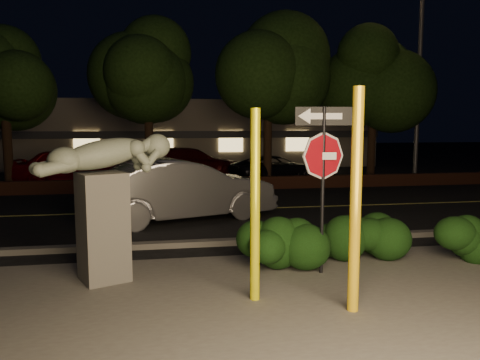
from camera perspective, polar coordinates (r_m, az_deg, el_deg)
name	(u,v)px	position (r m, az deg, el deg)	size (l,w,h in m)	color
ground	(218,195)	(17.11, -2.68, -1.85)	(90.00, 90.00, 0.00)	black
patio	(320,314)	(6.67, 9.72, -15.84)	(14.00, 6.00, 0.02)	#4C4944
road	(231,210)	(14.18, -1.16, -3.62)	(80.00, 8.00, 0.01)	black
lane_marking	(231,209)	(14.18, -1.16, -3.57)	(80.00, 0.12, 0.01)	#C4BE4E
curb	(259,241)	(10.23, 2.35, -7.40)	(80.00, 0.25, 0.12)	#4C4944
brick_wall	(214,184)	(18.36, -3.19, -0.47)	(40.00, 0.35, 0.50)	#4E2519
parking_lot	(201,175)	(24.02, -4.77, 0.64)	(40.00, 12.00, 0.01)	black
building	(190,133)	(31.85, -6.09, 5.73)	(22.00, 10.20, 4.00)	gray
tree_far_a	(2,52)	(20.83, -27.02, 13.71)	(4.60, 4.60, 7.43)	black
tree_far_b	(147,39)	(20.29, -11.29, 16.55)	(5.20, 5.20, 8.41)	black
tree_far_c	(268,50)	(20.36, 3.46, 15.52)	(4.80, 4.80, 7.84)	black
tree_far_d	(374,61)	(22.45, 16.05, 13.82)	(4.40, 4.40, 7.42)	black
yellow_pole_left	(255,206)	(6.71, 1.85, -3.24)	(0.14, 0.14, 2.80)	yellow
yellow_pole_right	(356,202)	(6.46, 13.91, -2.62)	(0.15, 0.15, 3.06)	yellow
signpost	(323,156)	(7.98, 10.12, 2.85)	(0.97, 0.16, 2.86)	black
sculpture	(104,192)	(7.88, -16.21, -1.36)	(2.19, 1.39, 2.41)	#4C4944
hedge_center	(291,241)	(8.40, 6.19, -7.40)	(1.97, 0.92, 1.03)	black
hedge_right	(361,230)	(9.17, 14.55, -5.97)	(1.76, 0.94, 1.15)	black
hedge_far_right	(480,236)	(9.77, 27.24, -6.13)	(1.46, 0.91, 1.02)	black
streetlight	(416,54)	(22.40, 20.61, 14.15)	(1.42, 0.41, 9.42)	#454449
silver_sedan	(182,190)	(12.61, -7.10, -1.20)	(1.75, 5.02, 1.65)	#AAA9AF
parked_car_red	(73,167)	(20.83, -19.70, 1.52)	(1.89, 4.69, 1.60)	maroon
parked_car_darkred	(190,164)	(21.96, -6.12, 2.00)	(2.10, 5.17, 1.50)	#400909
parked_car_dark	(276,169)	(21.26, 4.45, 1.40)	(1.92, 4.16, 1.16)	black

